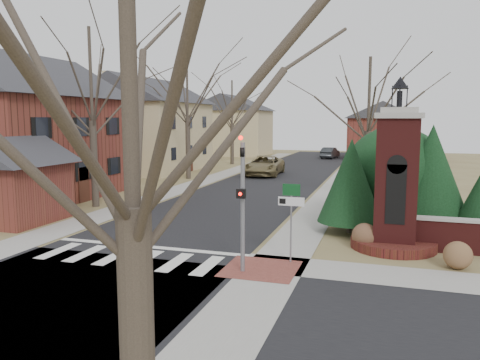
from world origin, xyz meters
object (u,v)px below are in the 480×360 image
at_px(traffic_signal_pole, 242,193).
at_px(pickup_truck, 264,166).
at_px(distant_car, 330,153).
at_px(sign_post, 291,207).
at_px(brick_gate_monument, 395,192).

relative_size(traffic_signal_pole, pickup_truck, 0.74).
distance_m(traffic_signal_pole, distant_car, 45.37).
bearing_deg(sign_post, brick_gate_monument, 41.42).
bearing_deg(traffic_signal_pole, distant_car, 93.10).
distance_m(pickup_truck, distant_car, 19.87).
relative_size(sign_post, pickup_truck, 0.45).
relative_size(brick_gate_monument, distant_car, 1.54).
bearing_deg(pickup_truck, distant_car, 77.04).
xyz_separation_m(sign_post, pickup_truck, (-7.19, 24.29, -1.10)).
xyz_separation_m(traffic_signal_pole, distant_car, (-2.45, 45.27, -1.89)).
height_order(sign_post, pickup_truck, sign_post).
bearing_deg(distant_car, pickup_truck, 88.67).
height_order(pickup_truck, distant_car, pickup_truck).
bearing_deg(sign_post, distant_car, 94.88).
height_order(traffic_signal_pole, sign_post, traffic_signal_pole).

